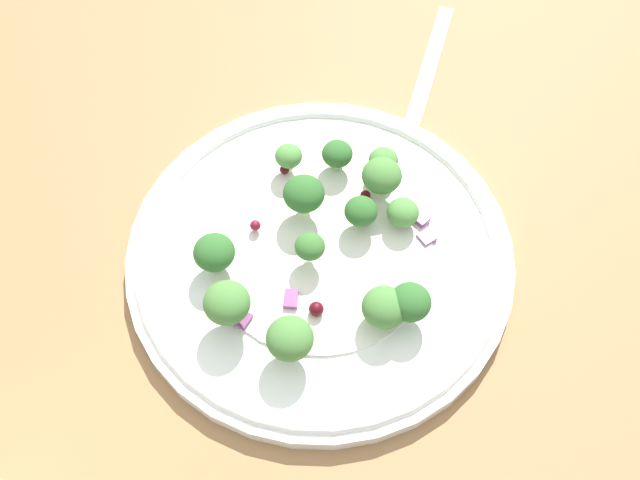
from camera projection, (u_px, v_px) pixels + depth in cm
name	position (u px, v px, depth cm)	size (l,w,h in cm)	color
ground_plane	(329.00, 306.00, 50.88)	(180.00, 180.00, 2.00)	olive
plate	(320.00, 253.00, 50.88)	(26.67, 26.67, 1.70)	white
dressing_pool	(320.00, 250.00, 50.50)	(15.47, 15.47, 0.20)	white
broccoli_floret_0	(410.00, 303.00, 46.41)	(2.68, 2.68, 2.72)	#ADD18E
broccoli_floret_1	(382.00, 312.00, 46.29)	(2.89, 2.89, 2.93)	#9EC684
broccoli_floret_2	(286.00, 337.00, 44.92)	(2.96, 2.96, 2.99)	#9EC684
broccoli_floret_3	(214.00, 253.00, 48.23)	(2.76, 2.76, 2.79)	#9EC684
broccoli_floret_4	(310.00, 247.00, 48.45)	(2.03, 2.03, 2.05)	#ADD18E
broccoli_floret_5	(289.00, 156.00, 52.43)	(1.96, 1.96, 1.99)	#9EC684
broccoli_floret_6	(227.00, 303.00, 45.78)	(2.98, 2.98, 3.01)	#8EB77A
broccoli_floret_7	(337.00, 154.00, 52.66)	(2.23, 2.23, 2.26)	#ADD18E
broccoli_floret_8	(361.00, 212.00, 50.00)	(2.28, 2.28, 2.31)	#9EC684
broccoli_floret_9	(304.00, 194.00, 50.06)	(2.86, 2.86, 2.90)	#9EC684
broccoli_floret_10	(382.00, 176.00, 50.85)	(2.81, 2.81, 2.84)	#9EC684
broccoli_floret_11	(383.00, 161.00, 52.38)	(2.14, 2.14, 2.17)	#9EC684
broccoli_floret_12	(403.00, 213.00, 50.47)	(2.23, 2.23, 2.26)	#ADD18E
cranberry_0	(255.00, 225.00, 50.71)	(0.75, 0.75, 0.75)	maroon
cranberry_1	(365.00, 195.00, 52.37)	(0.75, 0.75, 0.75)	#4C0A14
cranberry_2	(322.00, 312.00, 47.52)	(0.98, 0.98, 0.98)	#4C0A14
cranberry_3	(285.00, 334.00, 46.59)	(0.79, 0.79, 0.79)	#4C0A14
cranberry_4	(285.00, 170.00, 53.23)	(0.71, 0.71, 0.71)	#4C0A14
onion_bit_0	(291.00, 299.00, 48.35)	(0.90, 1.32, 0.53)	#843D75
onion_bit_1	(240.00, 318.00, 47.66)	(1.13, 1.37, 0.38)	#843D75
onion_bit_2	(427.00, 237.00, 50.87)	(1.05, 1.06, 0.39)	#843D75
onion_bit_3	(421.00, 219.00, 51.49)	(1.10, 0.95, 0.59)	#934C84
fork	(420.00, 96.00, 58.91)	(18.51, 6.06, 0.50)	silver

